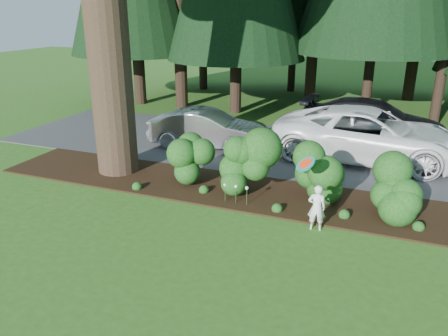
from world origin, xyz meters
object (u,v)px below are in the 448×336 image
child (317,208)px  frisbee (305,164)px  car_silver_wagon (207,129)px  car_white_suv (369,135)px  car_dark_suv (373,121)px

child → frisbee: 1.09m
car_silver_wagon → car_white_suv: bearing=-89.0°
child → car_silver_wagon: bearing=-54.9°
car_silver_wagon → child: (4.89, -4.89, -0.16)m
car_dark_suv → car_white_suv: bearing=-176.9°
car_silver_wagon → child: bearing=-140.7°
car_white_suv → child: (-0.73, -5.56, -0.34)m
car_white_suv → car_dark_suv: bearing=2.8°
car_dark_suv → child: bearing=177.6°
car_silver_wagon → car_white_suv: car_white_suv is taller
car_silver_wagon → frisbee: 6.80m
car_white_suv → child: 5.62m
car_silver_wagon → child: car_silver_wagon is taller
car_dark_suv → child: size_ratio=4.83×
child → car_dark_suv: bearing=-104.9°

